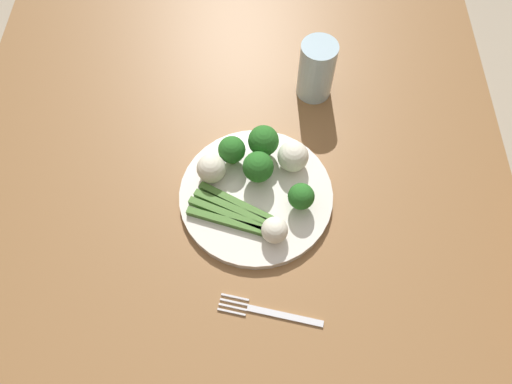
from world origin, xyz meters
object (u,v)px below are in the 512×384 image
Objects in this scene: broccoli_front_left at (232,150)px; cauliflower_front at (275,230)px; cauliflower_outer_edge at (293,156)px; plate at (256,195)px; fork at (269,312)px; broccoli_back at (263,141)px; broccoli_near_center at (258,167)px; broccoli_back_right at (301,197)px; asparagus_bundle at (233,213)px; cauliflower_near_fork at (211,169)px; water_glass at (316,70)px; dining_table at (233,246)px.

cauliflower_front is at bearing -152.96° from broccoli_front_left.
cauliflower_front is at bearing 166.78° from cauliflower_outer_edge.
plate is 1.61× the size of fork.
plate is 4.88× the size of cauliflower_outer_edge.
cauliflower_outer_edge is (-0.02, -0.05, -0.01)m from broccoli_back.
broccoli_back is at bearing -76.23° from fork.
broccoli_back_right is at bearing -126.01° from broccoli_near_center.
asparagus_bundle is at bearing 158.22° from broccoli_back.
broccoli_near_center is 0.39× the size of fork.
asparagus_bundle is 3.08× the size of cauliflower_near_fork.
water_glass reaches higher than broccoli_back_right.
plate is 0.05m from broccoli_near_center.
broccoli_back is 0.55× the size of water_glass.
broccoli_near_center is (-0.05, 0.01, -0.00)m from broccoli_back.
broccoli_back reaches higher than fork.
plate is 0.20m from fork.
broccoli_front_left is 1.15× the size of cauliflower_near_fork.
dining_table is 20.88× the size of broccoli_near_center.
broccoli_near_center is at bearing -92.53° from cauliflower_near_fork.
broccoli_back_right reaches higher than asparagus_bundle.
broccoli_back is at bearing -22.01° from dining_table.
asparagus_bundle is at bearing -177.20° from broccoli_front_left.
fork is (-0.26, 0.04, -0.04)m from cauliflower_outer_edge.
dining_table is 0.19m from fork.
cauliflower_near_fork is (0.06, 0.15, -0.01)m from broccoli_back_right.
cauliflower_outer_edge is at bearing -114.53° from broccoli_back.
broccoli_front_left is 0.35× the size of fork.
cauliflower_front is 0.33m from water_glass.
broccoli_back is 0.40× the size of fork.
cauliflower_outer_edge is at bearing -13.22° from cauliflower_front.
broccoli_back_right is (-0.09, -0.12, -0.00)m from broccoli_front_left.
broccoli_back reaches higher than cauliflower_near_fork.
water_glass is (0.21, -0.19, 0.02)m from cauliflower_near_fork.
broccoli_front_left is at bearing 138.58° from water_glass.
broccoli_back is 1.02× the size of broccoli_near_center.
plate is 0.06m from asparagus_bundle.
broccoli_front_left reaches higher than cauliflower_near_fork.
broccoli_back reaches higher than plate.
plate is 1.70× the size of asparagus_bundle.
cauliflower_outer_edge reaches higher than plate.
plate is 2.20× the size of water_glass.
water_glass is at bearing -94.65° from asparagus_bundle.
water_glass is at bearing -27.63° from dining_table.
cauliflower_front is at bearing -109.18° from dining_table.
broccoli_back_right is (-0.02, -0.07, 0.04)m from plate.
cauliflower_outer_edge is (0.06, -0.06, 0.03)m from plate.
dining_table is 0.19m from broccoli_front_left.
broccoli_front_left reaches higher than fork.
cauliflower_near_fork is 0.28m from water_glass.
cauliflower_near_fork is (0.07, 0.04, 0.02)m from asparagus_bundle.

